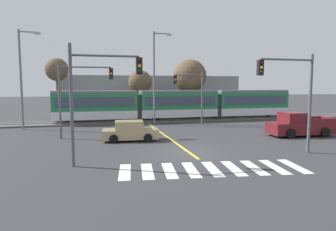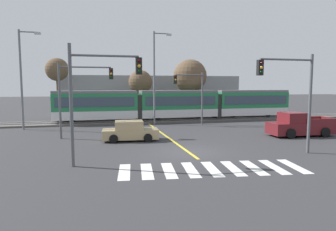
# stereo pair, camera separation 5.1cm
# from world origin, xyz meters

# --- Properties ---
(ground_plane) EXTENTS (200.00, 200.00, 0.00)m
(ground_plane) POSITION_xyz_m (0.00, 0.00, 0.00)
(ground_plane) COLOR #333335
(track_bed) EXTENTS (120.00, 4.00, 0.18)m
(track_bed) POSITION_xyz_m (0.00, 16.22, 0.09)
(track_bed) COLOR #56514C
(track_bed) RESTS_ON ground
(rail_near) EXTENTS (120.00, 0.08, 0.10)m
(rail_near) POSITION_xyz_m (0.00, 15.50, 0.23)
(rail_near) COLOR #939399
(rail_near) RESTS_ON track_bed
(rail_far) EXTENTS (120.00, 0.08, 0.10)m
(rail_far) POSITION_xyz_m (0.00, 16.94, 0.23)
(rail_far) COLOR #939399
(rail_far) RESTS_ON track_bed
(light_rail_tram) EXTENTS (28.00, 2.64, 3.43)m
(light_rail_tram) POSITION_xyz_m (3.88, 16.21, 2.05)
(light_rail_tram) COLOR silver
(light_rail_tram) RESTS_ON track_bed
(crosswalk_stripe_0) EXTENTS (0.90, 2.85, 0.01)m
(crosswalk_stripe_0) POSITION_xyz_m (-4.37, -3.39, 0.00)
(crosswalk_stripe_0) COLOR silver
(crosswalk_stripe_0) RESTS_ON ground
(crosswalk_stripe_1) EXTENTS (0.90, 2.85, 0.01)m
(crosswalk_stripe_1) POSITION_xyz_m (-3.27, -3.52, 0.00)
(crosswalk_stripe_1) COLOR silver
(crosswalk_stripe_1) RESTS_ON ground
(crosswalk_stripe_2) EXTENTS (0.90, 2.85, 0.01)m
(crosswalk_stripe_2) POSITION_xyz_m (-2.18, -3.66, 0.00)
(crosswalk_stripe_2) COLOR silver
(crosswalk_stripe_2) RESTS_ON ground
(crosswalk_stripe_3) EXTENTS (0.90, 2.85, 0.01)m
(crosswalk_stripe_3) POSITION_xyz_m (-1.09, -3.80, 0.00)
(crosswalk_stripe_3) COLOR silver
(crosswalk_stripe_3) RESTS_ON ground
(crosswalk_stripe_4) EXTENTS (0.90, 2.85, 0.01)m
(crosswalk_stripe_4) POSITION_xyz_m (0.00, -3.93, 0.00)
(crosswalk_stripe_4) COLOR silver
(crosswalk_stripe_4) RESTS_ON ground
(crosswalk_stripe_5) EXTENTS (0.90, 2.85, 0.01)m
(crosswalk_stripe_5) POSITION_xyz_m (1.09, -4.07, 0.00)
(crosswalk_stripe_5) COLOR silver
(crosswalk_stripe_5) RESTS_ON ground
(crosswalk_stripe_6) EXTENTS (0.90, 2.85, 0.01)m
(crosswalk_stripe_6) POSITION_xyz_m (2.18, -4.20, 0.00)
(crosswalk_stripe_6) COLOR silver
(crosswalk_stripe_6) RESTS_ON ground
(crosswalk_stripe_7) EXTENTS (0.90, 2.85, 0.01)m
(crosswalk_stripe_7) POSITION_xyz_m (3.27, -4.34, 0.00)
(crosswalk_stripe_7) COLOR silver
(crosswalk_stripe_7) RESTS_ON ground
(crosswalk_stripe_8) EXTENTS (0.90, 2.85, 0.01)m
(crosswalk_stripe_8) POSITION_xyz_m (4.37, -4.47, 0.00)
(crosswalk_stripe_8) COLOR silver
(crosswalk_stripe_8) RESTS_ON ground
(lane_centre_line) EXTENTS (0.20, 16.15, 0.01)m
(lane_centre_line) POSITION_xyz_m (0.00, 6.14, 0.00)
(lane_centre_line) COLOR gold
(lane_centre_line) RESTS_ON ground
(sedan_crossing) EXTENTS (4.32, 2.15, 1.52)m
(sedan_crossing) POSITION_xyz_m (-3.13, 4.87, 0.70)
(sedan_crossing) COLOR tan
(sedan_crossing) RESTS_ON ground
(pickup_truck) EXTENTS (5.46, 2.37, 1.98)m
(pickup_truck) POSITION_xyz_m (10.83, 3.62, 0.84)
(pickup_truck) COLOR maroon
(pickup_truck) RESTS_ON ground
(traffic_light_mid_left) EXTENTS (4.25, 0.38, 5.96)m
(traffic_light_mid_left) POSITION_xyz_m (-6.91, 6.96, 4.03)
(traffic_light_mid_left) COLOR #515459
(traffic_light_mid_left) RESTS_ON ground
(traffic_light_near_left) EXTENTS (3.75, 0.38, 6.33)m
(traffic_light_near_left) POSITION_xyz_m (-5.66, -1.79, 4.11)
(traffic_light_near_left) COLOR #515459
(traffic_light_near_left) RESTS_ON ground
(traffic_light_far_right) EXTENTS (3.25, 0.38, 5.59)m
(traffic_light_far_right) POSITION_xyz_m (4.38, 12.46, 3.74)
(traffic_light_far_right) COLOR #515459
(traffic_light_far_right) RESTS_ON ground
(traffic_light_near_right) EXTENTS (3.75, 0.38, 6.10)m
(traffic_light_near_right) POSITION_xyz_m (5.94, -2.00, 4.06)
(traffic_light_near_right) COLOR #515459
(traffic_light_near_right) RESTS_ON ground
(street_lamp_west) EXTENTS (2.00, 0.28, 9.35)m
(street_lamp_west) POSITION_xyz_m (-12.21, 12.94, 5.24)
(street_lamp_west) COLOR slate
(street_lamp_west) RESTS_ON ground
(street_lamp_centre) EXTENTS (1.97, 0.28, 9.83)m
(street_lamp_centre) POSITION_xyz_m (0.63, 13.61, 5.48)
(street_lamp_centre) COLOR slate
(street_lamp_centre) RESTS_ON ground
(bare_tree_far_west) EXTENTS (2.86, 2.86, 7.59)m
(bare_tree_far_west) POSITION_xyz_m (-10.18, 22.04, 6.08)
(bare_tree_far_west) COLOR brown
(bare_tree_far_west) RESTS_ON ground
(bare_tree_west) EXTENTS (3.13, 3.13, 6.20)m
(bare_tree_west) POSITION_xyz_m (0.21, 21.69, 4.60)
(bare_tree_west) COLOR brown
(bare_tree_west) RESTS_ON ground
(bare_tree_east) EXTENTS (4.37, 4.37, 7.58)m
(bare_tree_east) POSITION_xyz_m (6.52, 19.88, 5.37)
(bare_tree_east) COLOR brown
(bare_tree_east) RESTS_ON ground
(building_backdrop_far) EXTENTS (26.26, 6.00, 5.58)m
(building_backdrop_far) POSITION_xyz_m (2.85, 27.65, 2.79)
(building_backdrop_far) COLOR gray
(building_backdrop_far) RESTS_ON ground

